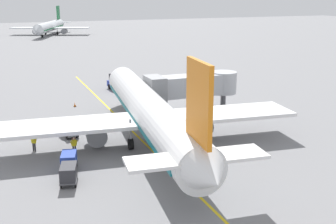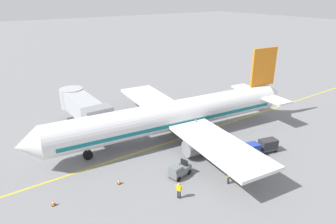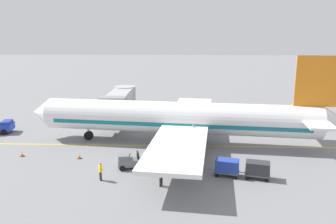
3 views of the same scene
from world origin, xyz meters
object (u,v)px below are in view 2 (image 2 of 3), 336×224
Objects in this scene: safety_cone_nose_right at (119,181)px; parked_airliner at (175,116)px; ground_crew_loader at (179,190)px; baggage_cart_front at (250,149)px; baggage_tug_lead at (179,170)px; jet_bridge at (83,107)px; safety_cone_nose_left at (53,203)px; baggage_cart_second_in_train at (268,145)px; ground_crew_wing_walker at (229,175)px; ground_crew_marshaller at (220,154)px.

parked_airliner is at bearing -64.31° from safety_cone_nose_right.
ground_crew_loader is 6.37m from safety_cone_nose_right.
baggage_cart_front is 1.76× the size of ground_crew_loader.
safety_cone_nose_right is at bearing 67.60° from baggage_tug_lead.
jet_bridge reaches higher than safety_cone_nose_left.
jet_bridge is at bearing 40.64° from baggage_cart_second_in_train.
baggage_cart_front is at bearing -101.27° from safety_cone_nose_left.
baggage_cart_second_in_train is 8.83m from ground_crew_wing_walker.
baggage_cart_second_in_train is 18.17m from safety_cone_nose_right.
parked_airliner is 12.75m from ground_crew_loader.
baggage_cart_second_in_train is (-0.47, -2.69, 0.00)m from baggage_cart_front.
baggage_cart_front is at bearing -154.24° from parked_airliner.
parked_airliner is at bearing -34.35° from ground_crew_loader.
safety_cone_nose_left is (6.64, 15.36, -0.66)m from ground_crew_wing_walker.
ground_crew_loader and ground_crew_marshaller have the same top height.
ground_crew_loader is 8.13m from ground_crew_marshaller.
parked_airliner reaches higher than baggage_tug_lead.
baggage_tug_lead is 0.91× the size of baggage_cart_second_in_train.
ground_crew_marshaller is at bearing -103.60° from safety_cone_nose_right.
jet_bridge is 7.32× the size of ground_crew_wing_walker.
safety_cone_nose_right is (2.37, 5.76, -0.42)m from baggage_tug_lead.
parked_airliner is at bearing -135.62° from jet_bridge.
jet_bridge is 4.57× the size of baggage_tug_lead.
ground_crew_loader is at bearing 93.86° from baggage_cart_second_in_train.
jet_bridge is 20.96× the size of safety_cone_nose_left.
safety_cone_nose_right is (4.29, 17.64, -0.66)m from baggage_cart_second_in_train.
jet_bridge is at bearing -31.00° from safety_cone_nose_left.
baggage_cart_front is 11.48m from ground_crew_loader.
baggage_tug_lead is 1.60× the size of ground_crew_loader.
jet_bridge is 22.32m from baggage_cart_front.
baggage_cart_front is 2.73m from baggage_cart_second_in_train.
baggage_tug_lead reaches higher than safety_cone_nose_left.
baggage_cart_second_in_train reaches higher than safety_cone_nose_right.
ground_crew_wing_walker and ground_crew_marshaller have the same top height.
safety_cone_nose_right is at bearing 76.40° from ground_crew_marshaller.
ground_crew_marshaller is 2.86× the size of safety_cone_nose_right.
jet_bridge reaches higher than ground_crew_wing_walker.
safety_cone_nose_right is at bearing 172.47° from jet_bridge.
safety_cone_nose_right is (-5.12, 10.64, -2.90)m from parked_airliner.
baggage_tug_lead is at bearing -112.40° from safety_cone_nose_right.
baggage_tug_lead is 5.04m from ground_crew_wing_walker.
baggage_cart_front is 1.76× the size of ground_crew_marshaller.
safety_cone_nose_right is (3.82, 14.95, -0.66)m from baggage_cart_front.
baggage_tug_lead reaches higher than baggage_cart_front.
jet_bridge is 7.32× the size of ground_crew_loader.
ground_crew_loader is at bearing 108.00° from ground_crew_marshaller.
safety_cone_nose_left is (-13.66, 8.21, -3.16)m from jet_bridge.
baggage_cart_second_in_train is 24.45m from safety_cone_nose_left.
baggage_cart_second_in_train is 1.76× the size of ground_crew_marshaller.
jet_bridge reaches higher than safety_cone_nose_right.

